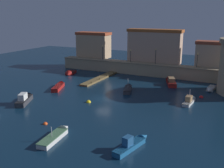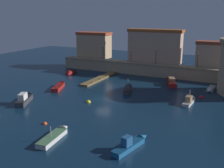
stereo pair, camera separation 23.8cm
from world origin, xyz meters
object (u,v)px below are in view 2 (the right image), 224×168
object	(u,v)px
moored_boat_9	(59,86)
mooring_buoy_1	(88,102)
moored_boat_3	(128,88)
moored_boat_7	(70,73)
quay_lamp_2	(156,54)
moored_boat_6	(25,98)
moored_boat_0	(171,81)
quay_lamp_1	(131,54)
mooring_buoy_2	(201,98)
mooring_buoy_0	(45,124)
moored_boat_8	(57,134)
moored_boat_1	(190,100)
moored_boat_5	(211,89)
quay_lamp_3	(198,58)
quay_lamp_0	(103,50)
moored_boat_4	(132,143)

from	to	relation	value
moored_boat_9	mooring_buoy_1	world-z (taller)	moored_boat_9
moored_boat_3	moored_boat_9	distance (m)	13.92
moored_boat_7	moored_boat_9	size ratio (longest dim) A/B	0.73
quay_lamp_2	moored_boat_6	xyz separation A→B (m)	(-14.03, -28.52, -4.71)
moored_boat_0	moored_boat_3	bearing A→B (deg)	124.23
quay_lamp_1	mooring_buoy_2	world-z (taller)	quay_lamp_1
moored_boat_7	mooring_buoy_2	world-z (taller)	moored_boat_7
quay_lamp_1	mooring_buoy_0	world-z (taller)	quay_lamp_1
moored_boat_0	moored_boat_8	distance (m)	32.03
moored_boat_7	mooring_buoy_1	size ratio (longest dim) A/B	6.12
mooring_buoy_2	moored_boat_3	bearing A→B (deg)	-174.77
moored_boat_1	moored_boat_5	size ratio (longest dim) A/B	1.32
quay_lamp_3	moored_boat_1	world-z (taller)	quay_lamp_3
quay_lamp_0	quay_lamp_2	bearing A→B (deg)	0.00
moored_boat_4	moored_boat_5	bearing A→B (deg)	2.08
moored_boat_3	mooring_buoy_2	distance (m)	13.67
moored_boat_4	mooring_buoy_0	bearing A→B (deg)	99.70
moored_boat_1	moored_boat_8	xyz separation A→B (m)	(-12.21, -20.34, -0.07)
quay_lamp_3	moored_boat_4	world-z (taller)	quay_lamp_3
mooring_buoy_1	moored_boat_9	bearing A→B (deg)	151.95
quay_lamp_1	mooring_buoy_1	size ratio (longest dim) A/B	3.81
moored_boat_6	quay_lamp_1	bearing A→B (deg)	-40.30
moored_boat_0	mooring_buoy_1	size ratio (longest dim) A/B	9.28
quay_lamp_2	moored_boat_1	size ratio (longest dim) A/B	0.64
mooring_buoy_1	moored_boat_7	bearing A→B (deg)	132.46
quay_lamp_2	moored_boat_1	distance (m)	20.61
moored_boat_7	moored_boat_8	size ratio (longest dim) A/B	0.78
quay_lamp_2	quay_lamp_0	bearing A→B (deg)	180.00
moored_boat_8	moored_boat_9	size ratio (longest dim) A/B	0.94
moored_boat_3	moored_boat_4	world-z (taller)	moored_boat_3
moored_boat_4	moored_boat_9	xyz separation A→B (m)	(-22.39, 16.53, -0.08)
moored_boat_3	moored_boat_8	size ratio (longest dim) A/B	0.99
moored_boat_1	moored_boat_6	bearing A→B (deg)	120.02
moored_boat_4	moored_boat_9	size ratio (longest dim) A/B	0.95
moored_boat_0	moored_boat_8	size ratio (longest dim) A/B	1.18
quay_lamp_3	mooring_buoy_1	world-z (taller)	quay_lamp_3
moored_boat_9	mooring_buoy_2	xyz separation A→B (m)	(26.78, 5.74, -0.38)
moored_boat_6	quay_lamp_3	bearing A→B (deg)	-64.87
moored_boat_1	moored_boat_9	distance (m)	25.52
quay_lamp_0	moored_boat_5	bearing A→B (deg)	-15.35
mooring_buoy_2	moored_boat_0	bearing A→B (deg)	134.42
quay_lamp_0	mooring_buoy_1	distance (m)	26.57
moored_boat_4	moored_boat_9	distance (m)	27.83
mooring_buoy_0	moored_boat_7	bearing A→B (deg)	118.21
moored_boat_1	moored_boat_5	xyz separation A→B (m)	(2.37, 9.02, -0.06)
quay_lamp_2	mooring_buoy_2	size ratio (longest dim) A/B	4.87
quay_lamp_0	mooring_buoy_0	xyz separation A→B (m)	(9.26, -34.51, -5.35)
moored_boat_8	mooring_buoy_1	size ratio (longest dim) A/B	7.84
quay_lamp_2	moored_boat_4	distance (m)	36.53
quay_lamp_3	moored_boat_6	bearing A→B (deg)	-129.59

